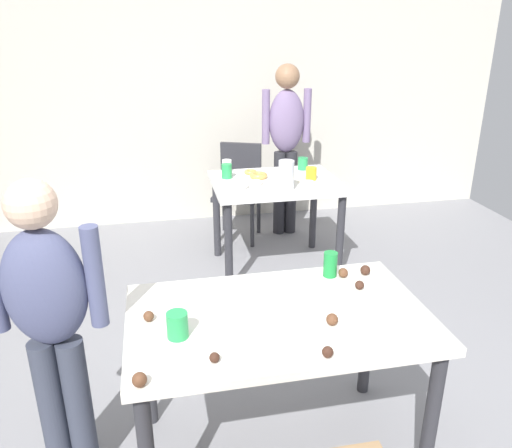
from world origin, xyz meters
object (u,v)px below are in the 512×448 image
object	(u,v)px
chair_far_table	(239,185)
pitcher_far	(286,176)
dining_table_near	(278,334)
dining_table_far	(275,194)
person_adult_far	(286,135)
mixing_bowl	(369,327)
person_girl_near	(50,317)
soda_can	(330,264)

from	to	relation	value
chair_far_table	pitcher_far	size ratio (longest dim) A/B	3.95
dining_table_near	dining_table_far	distance (m)	1.95
person_adult_far	pitcher_far	bearing A→B (deg)	-104.74
dining_table_near	person_adult_far	xyz separation A→B (m)	(0.73, 2.63, 0.29)
dining_table_near	person_adult_far	world-z (taller)	person_adult_far
mixing_bowl	pitcher_far	distance (m)	1.87
chair_far_table	person_girl_near	bearing A→B (deg)	-114.91
dining_table_far	pitcher_far	size ratio (longest dim) A/B	4.45
dining_table_far	person_adult_far	distance (m)	0.84
person_adult_far	mixing_bowl	size ratio (longest dim) A/B	9.62
chair_far_table	pitcher_far	distance (m)	1.08
dining_table_far	person_adult_far	bearing A→B (deg)	69.41
soda_can	pitcher_far	size ratio (longest dim) A/B	0.55
chair_far_table	person_adult_far	distance (m)	0.63
chair_far_table	person_girl_near	world-z (taller)	person_girl_near
person_adult_far	mixing_bowl	bearing A→B (deg)	-98.40
dining_table_far	chair_far_table	world-z (taller)	chair_far_table
mixing_bowl	soda_can	distance (m)	0.50
dining_table_near	dining_table_far	size ratio (longest dim) A/B	1.29
dining_table_far	chair_far_table	bearing A→B (deg)	102.48
person_girl_near	soda_can	xyz separation A→B (m)	(1.23, 0.22, -0.00)
person_girl_near	mixing_bowl	world-z (taller)	person_girl_near
dining_table_far	pitcher_far	xyz separation A→B (m)	(0.01, -0.26, 0.22)
dining_table_near	chair_far_table	distance (m)	2.66
dining_table_far	mixing_bowl	xyz separation A→B (m)	(-0.15, -2.12, 0.15)
dining_table_near	pitcher_far	world-z (taller)	pitcher_far
dining_table_near	chair_far_table	bearing A→B (deg)	83.77
person_girl_near	pitcher_far	size ratio (longest dim) A/B	6.23
mixing_bowl	person_adult_far	bearing A→B (deg)	81.60
person_adult_far	soda_can	size ratio (longest dim) A/B	12.86
person_girl_near	person_adult_far	bearing A→B (deg)	57.48
person_adult_far	soda_can	distance (m)	2.38
mixing_bowl	soda_can	world-z (taller)	soda_can
chair_far_table	person_adult_far	xyz separation A→B (m)	(0.44, -0.01, 0.45)
person_adult_far	mixing_bowl	distance (m)	2.88
dining_table_far	mixing_bowl	distance (m)	2.13
person_adult_far	soda_can	bearing A→B (deg)	-99.73
dining_table_near	soda_can	xyz separation A→B (m)	(0.32, 0.28, 0.16)
person_adult_far	pitcher_far	world-z (taller)	person_adult_far
soda_can	pitcher_far	world-z (taller)	pitcher_far
pitcher_far	dining_table_far	bearing A→B (deg)	93.31
soda_can	dining_table_far	bearing A→B (deg)	85.47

